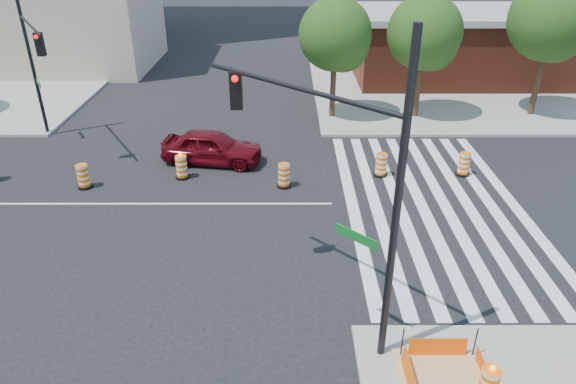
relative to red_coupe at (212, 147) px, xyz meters
name	(u,v)px	position (x,y,z in m)	size (l,w,h in m)	color
ground	(153,204)	(-1.85, -3.91, -0.76)	(120.00, 120.00, 0.00)	black
sidewalk_ne	(469,78)	(16.15, 14.09, -0.69)	(22.00, 22.00, 0.15)	gray
crosswalk_east	(432,204)	(9.10, -3.91, -0.76)	(6.75, 13.50, 0.01)	silver
lane_centerline	(153,204)	(-1.85, -3.91, -0.76)	(14.00, 0.12, 0.01)	silver
excavation_pit	(446,382)	(7.15, -12.91, -0.54)	(2.20, 2.20, 0.90)	tan
brick_storefront	(474,45)	(16.15, 14.09, 1.55)	(16.50, 8.50, 4.60)	maroon
red_coupe	(212,147)	(0.00, 0.00, 0.00)	(1.81, 4.49, 1.53)	#590710
signal_pole_se	(337,161)	(4.56, -10.72, 4.17)	(4.49, 4.31, 8.04)	black
signal_pole_nw	(33,51)	(-8.22, 2.22, 3.79)	(3.06, 4.83, 7.41)	black
tree_north_c	(336,39)	(5.94, 6.01, 3.60)	(3.83, 3.83, 6.50)	#382314
tree_north_d	(425,37)	(10.61, 6.05, 3.68)	(3.90, 3.90, 6.63)	#382314
tree_north_e	(551,23)	(17.26, 6.40, 4.30)	(4.44, 4.44, 7.54)	#382314
median_drum_2	(83,177)	(-4.99, -2.50, -0.29)	(0.60, 0.60, 1.02)	black
median_drum_3	(182,168)	(-1.11, -1.61, -0.28)	(0.60, 0.60, 1.18)	black
median_drum_4	(284,176)	(3.27, -2.43, -0.29)	(0.60, 0.60, 1.02)	black
median_drum_5	(381,166)	(7.45, -1.39, -0.29)	(0.60, 0.60, 1.02)	black
median_drum_6	(464,165)	(11.05, -1.32, -0.29)	(0.60, 0.60, 1.02)	black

